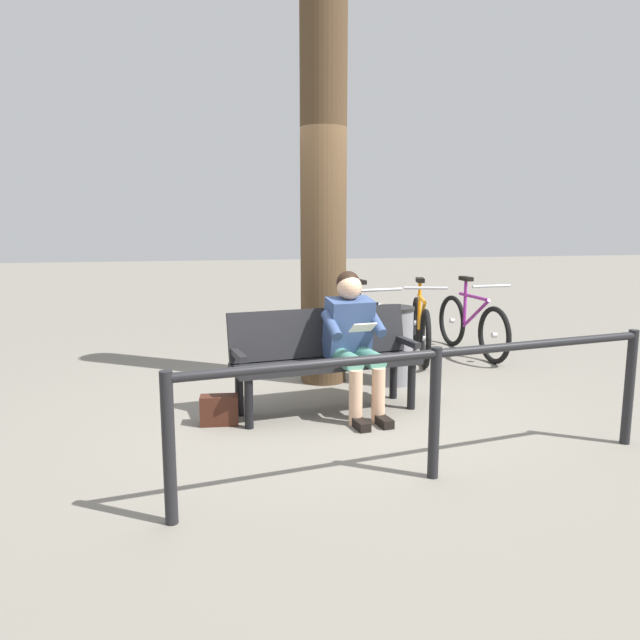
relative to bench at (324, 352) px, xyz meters
name	(u,v)px	position (x,y,z in m)	size (l,w,h in m)	color
ground_plane	(338,415)	(-0.09, 0.18, -0.51)	(40.00, 40.00, 0.00)	slate
bench	(324,352)	(0.00, 0.00, 0.00)	(1.65, 0.72, 0.87)	black
person_reading	(353,336)	(-0.22, 0.13, 0.16)	(0.53, 0.81, 1.20)	#334772
handbag	(219,410)	(0.90, 0.22, -0.39)	(0.30, 0.14, 0.24)	#3F1E14
tree_trunk	(323,192)	(-0.19, -0.94, 1.38)	(0.45, 0.45, 3.78)	#4C3823
litter_bin	(393,345)	(-0.86, -0.71, -0.12)	(0.41, 0.41, 0.78)	slate
bicycle_red	(472,325)	(-2.21, -1.78, -0.15)	(0.48, 1.68, 0.94)	black
bicycle_green	(420,328)	(-1.53, -1.73, -0.15)	(0.58, 1.64, 0.94)	black
bicycle_orange	(365,331)	(-0.84, -1.67, -0.15)	(0.48, 1.67, 0.94)	black
railing_fence	(435,387)	(-0.40, 1.51, 0.09)	(3.29, 0.63, 0.85)	black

